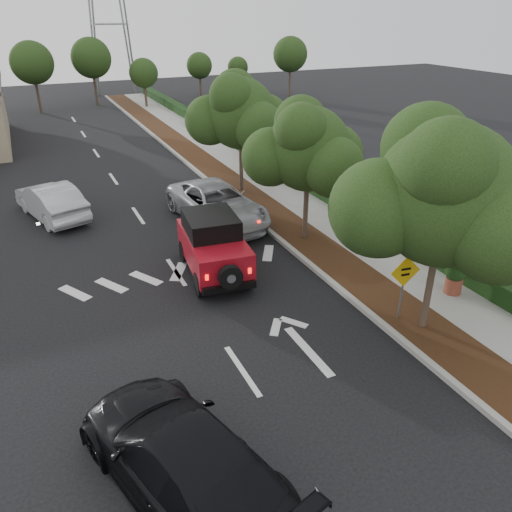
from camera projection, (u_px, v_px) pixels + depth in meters
ground at (242, 371)px, 13.11m from camera, size 120.00×120.00×0.00m
curb at (231, 199)px, 24.54m from camera, size 0.20×70.00×0.15m
planting_strip at (249, 197)px, 24.92m from camera, size 1.80×70.00×0.12m
sidewalk at (283, 191)px, 25.64m from camera, size 2.00×70.00×0.12m
hedge at (307, 182)px, 26.01m from camera, size 0.80×70.00×0.80m
transmission_tower at (117, 95)px, 54.30m from camera, size 7.00×4.00×28.00m
street_tree_near at (422, 329)px, 14.81m from camera, size 3.80×3.80×5.92m
street_tree_mid at (304, 240)px, 20.49m from camera, size 3.20×3.20×5.32m
street_tree_far at (242, 192)px, 25.76m from camera, size 3.40×3.40×5.62m
red_jeep at (212, 244)px, 17.55m from camera, size 2.27×4.34×2.16m
silver_suv_ahead at (217, 204)px, 21.81m from camera, size 3.34×6.21×1.66m
black_suv_oncoming at (183, 459)px, 9.53m from camera, size 3.82×6.13×1.66m
silver_sedan_oncoming at (51, 201)px, 22.30m from camera, size 2.97×5.12×1.59m
speed_hump_sign at (404, 279)px, 14.55m from camera, size 0.97×0.15×2.08m
terracotta_planter at (455, 274)px, 16.16m from camera, size 0.69×0.69×1.21m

